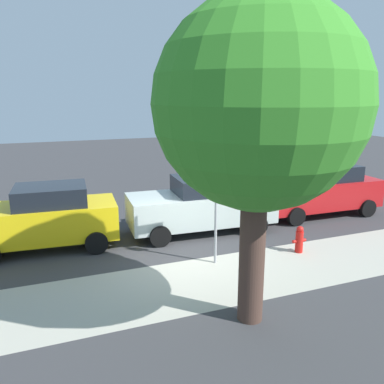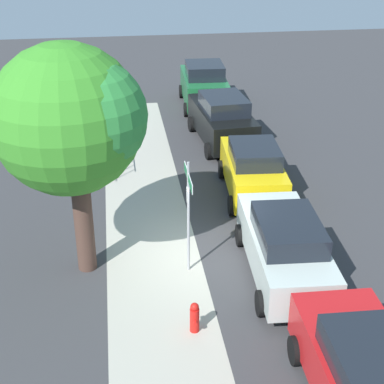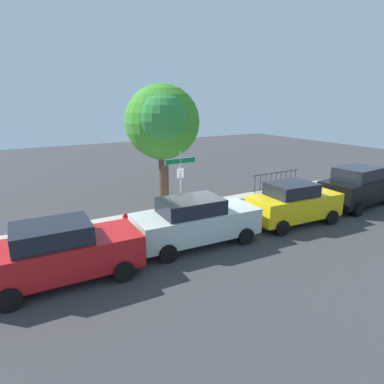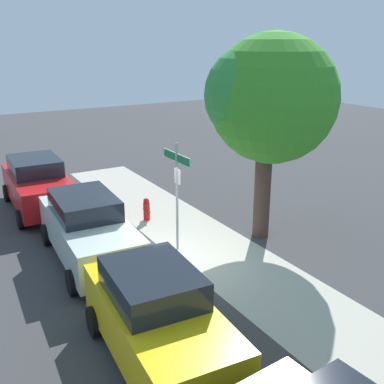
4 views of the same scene
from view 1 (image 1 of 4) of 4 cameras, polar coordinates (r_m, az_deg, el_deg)
name	(u,v)px [view 1 (image 1 of 4)]	position (r m, az deg, el deg)	size (l,w,h in m)	color
ground_plane	(189,260)	(10.89, -0.43, -9.81)	(60.00, 60.00, 0.00)	#38383A
sidewalk_strip	(126,295)	(9.27, -9.48, -14.52)	(24.00, 2.60, 0.00)	#AAA798
street_sign	(216,184)	(10.07, 3.54, 1.17)	(1.48, 0.07, 3.17)	#9EA0A5
shade_tree	(259,109)	(7.17, 9.61, 11.71)	(3.73, 3.81, 6.10)	#4A332A
car_red	(319,189)	(15.42, 17.92, 0.36)	(4.53, 2.15, 1.86)	red
car_silver	(203,204)	(12.79, 1.59, -1.74)	(4.78, 2.17, 1.83)	silver
car_yellow	(45,217)	(12.14, -20.45, -3.46)	(4.21, 2.16, 1.86)	yellow
fire_hydrant	(299,239)	(11.67, 15.25, -6.62)	(0.42, 0.22, 0.78)	red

